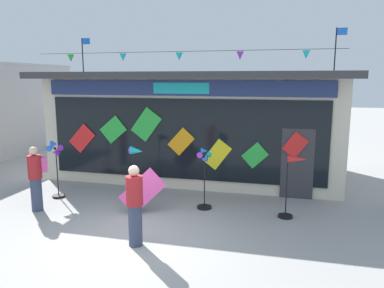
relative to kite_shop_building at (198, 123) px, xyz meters
The scene contains 9 objects.
ground_plane 6.15m from the kite_shop_building, 90.98° to the right, with size 80.00×80.00×0.00m, color #9E9B99.
kite_shop_building is the anchor object (origin of this frame).
wind_spinner_far_left 5.02m from the kite_shop_building, 130.80° to the right, with size 0.42×0.36×1.65m.
wind_spinner_left 3.64m from the kite_shop_building, 106.24° to the right, with size 0.62×0.38×1.52m.
wind_spinner_center_left 3.90m from the kite_shop_building, 74.30° to the right, with size 0.38×0.38×1.63m.
wind_spinner_center_right 5.04m from the kite_shop_building, 49.49° to the right, with size 0.62×0.35×1.57m.
person_near_camera 6.19m from the kite_shop_building, 88.84° to the right, with size 0.34×0.34×1.68m.
person_mid_plaza 5.81m from the kite_shop_building, 123.02° to the right, with size 0.40×0.48×1.68m.
display_kite_on_ground 4.56m from the kite_shop_building, 95.30° to the right, with size 0.60×0.03×1.09m, color #EA4CA3.
Camera 1 is at (3.08, -6.89, 3.38)m, focal length 34.77 mm.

